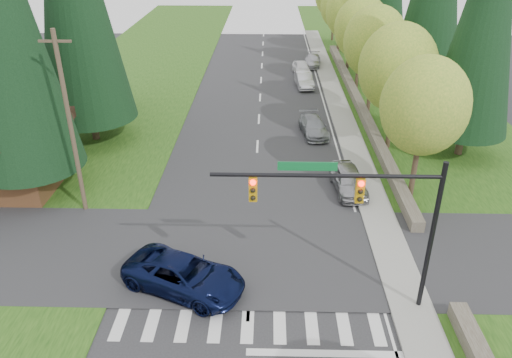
{
  "coord_description": "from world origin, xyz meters",
  "views": [
    {
      "loc": [
        0.72,
        -11.88,
        14.65
      ],
      "look_at": [
        0.16,
        10.62,
        2.8
      ],
      "focal_mm": 35.0,
      "sensor_mm": 36.0,
      "label": 1
    }
  ],
  "objects_px": {
    "parked_car_d": "(302,68)",
    "parked_car_c": "(304,80)",
    "parked_car_e": "(313,61)",
    "parked_car_a": "(349,180)",
    "parked_car_b": "(314,126)",
    "suv_navy": "(184,275)"
  },
  "relations": [
    {
      "from": "suv_navy",
      "to": "parked_car_e",
      "type": "distance_m",
      "value": 38.55
    },
    {
      "from": "suv_navy",
      "to": "parked_car_b",
      "type": "bearing_deg",
      "value": 2.94
    },
    {
      "from": "parked_car_e",
      "to": "parked_car_a",
      "type": "bearing_deg",
      "value": -83.16
    },
    {
      "from": "suv_navy",
      "to": "parked_car_a",
      "type": "height_order",
      "value": "suv_navy"
    },
    {
      "from": "parked_car_d",
      "to": "parked_car_e",
      "type": "relative_size",
      "value": 0.94
    },
    {
      "from": "parked_car_b",
      "to": "parked_car_d",
      "type": "height_order",
      "value": "parked_car_d"
    },
    {
      "from": "parked_car_c",
      "to": "parked_car_d",
      "type": "distance_m",
      "value": 4.41
    },
    {
      "from": "suv_navy",
      "to": "parked_car_c",
      "type": "bearing_deg",
      "value": 11.09
    },
    {
      "from": "suv_navy",
      "to": "parked_car_e",
      "type": "height_order",
      "value": "suv_navy"
    },
    {
      "from": "parked_car_c",
      "to": "parked_car_e",
      "type": "distance_m",
      "value": 7.79
    },
    {
      "from": "parked_car_c",
      "to": "suv_navy",
      "type": "bearing_deg",
      "value": -108.54
    },
    {
      "from": "parked_car_d",
      "to": "parked_car_e",
      "type": "height_order",
      "value": "parked_car_d"
    },
    {
      "from": "parked_car_a",
      "to": "parked_car_b",
      "type": "distance_m",
      "value": 8.92
    },
    {
      "from": "suv_navy",
      "to": "parked_car_a",
      "type": "distance_m",
      "value": 12.5
    },
    {
      "from": "parked_car_a",
      "to": "parked_car_b",
      "type": "bearing_deg",
      "value": 93.74
    },
    {
      "from": "parked_car_b",
      "to": "parked_car_e",
      "type": "height_order",
      "value": "parked_car_b"
    },
    {
      "from": "parked_car_e",
      "to": "parked_car_d",
      "type": "bearing_deg",
      "value": -106.43
    },
    {
      "from": "parked_car_a",
      "to": "suv_navy",
      "type": "bearing_deg",
      "value": -137.92
    },
    {
      "from": "parked_car_a",
      "to": "parked_car_e",
      "type": "bearing_deg",
      "value": 84.71
    },
    {
      "from": "parked_car_c",
      "to": "parked_car_e",
      "type": "xyz_separation_m",
      "value": [
        1.4,
        7.66,
        -0.07
      ]
    },
    {
      "from": "parked_car_d",
      "to": "parked_car_c",
      "type": "bearing_deg",
      "value": -96.34
    },
    {
      "from": "parked_car_b",
      "to": "suv_navy",
      "type": "bearing_deg",
      "value": -118.77
    }
  ]
}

